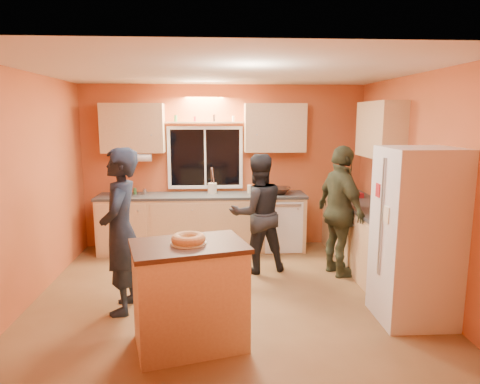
{
  "coord_description": "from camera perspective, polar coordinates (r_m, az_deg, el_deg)",
  "views": [
    {
      "loc": [
        -0.16,
        -4.89,
        2.09
      ],
      "look_at": [
        0.16,
        0.4,
        1.16
      ],
      "focal_mm": 32.0,
      "sensor_mm": 36.0,
      "label": 1
    }
  ],
  "objects": [
    {
      "name": "ground",
      "position": [
        5.32,
        -1.55,
        -13.2
      ],
      "size": [
        4.5,
        4.5,
        0.0
      ],
      "primitive_type": "plane",
      "color": "brown",
      "rests_on": "ground"
    },
    {
      "name": "room_shell",
      "position": [
        5.33,
        -0.49,
        4.85
      ],
      "size": [
        4.54,
        4.04,
        2.61
      ],
      "color": "#CB5C34",
      "rests_on": "ground"
    },
    {
      "name": "back_counter",
      "position": [
        6.79,
        -1.94,
        -4.02
      ],
      "size": [
        4.23,
        0.62,
        0.9
      ],
      "color": "tan",
      "rests_on": "ground"
    },
    {
      "name": "right_counter",
      "position": [
        6.02,
        17.28,
        -6.34
      ],
      "size": [
        0.62,
        1.84,
        0.9
      ],
      "color": "tan",
      "rests_on": "ground"
    },
    {
      "name": "refrigerator",
      "position": [
        4.73,
        22.42,
        -5.43
      ],
      "size": [
        0.72,
        0.7,
        1.8
      ],
      "primitive_type": "cube",
      "color": "silver",
      "rests_on": "ground"
    },
    {
      "name": "island",
      "position": [
        4.05,
        -6.73,
        -13.38
      ],
      "size": [
        1.15,
        0.92,
        0.98
      ],
      "rotation": [
        0.0,
        0.0,
        0.26
      ],
      "color": "tan",
      "rests_on": "ground"
    },
    {
      "name": "bundt_pastry",
      "position": [
        3.87,
        -6.89,
        -6.22
      ],
      "size": [
        0.31,
        0.31,
        0.09
      ],
      "primitive_type": "torus",
      "color": "tan",
      "rests_on": "island"
    },
    {
      "name": "person_left",
      "position": [
        4.75,
        -15.61,
        -5.07
      ],
      "size": [
        0.43,
        0.65,
        1.78
      ],
      "primitive_type": "imported",
      "rotation": [
        0.0,
        0.0,
        -1.58
      ],
      "color": "black",
      "rests_on": "ground"
    },
    {
      "name": "person_center",
      "position": [
        5.8,
        2.34,
        -2.85
      ],
      "size": [
        0.91,
        0.79,
        1.61
      ],
      "primitive_type": "imported",
      "rotation": [
        0.0,
        0.0,
        3.39
      ],
      "color": "black",
      "rests_on": "ground"
    },
    {
      "name": "person_right",
      "position": [
        5.79,
        13.26,
        -2.54
      ],
      "size": [
        0.66,
        1.09,
        1.73
      ],
      "primitive_type": "imported",
      "rotation": [
        0.0,
        0.0,
        1.82
      ],
      "color": "#313723",
      "rests_on": "ground"
    },
    {
      "name": "mixing_bowl",
      "position": [
        6.77,
        5.04,
        0.2
      ],
      "size": [
        0.47,
        0.47,
        0.1
      ],
      "primitive_type": "imported",
      "rotation": [
        0.0,
        0.0,
        -0.17
      ],
      "color": "black",
      "rests_on": "back_counter"
    },
    {
      "name": "utensil_crock",
      "position": [
        6.74,
        -3.72,
        0.49
      ],
      "size": [
        0.14,
        0.14,
        0.17
      ],
      "primitive_type": "cylinder",
      "color": "beige",
      "rests_on": "back_counter"
    },
    {
      "name": "potted_plant",
      "position": [
        5.13,
        20.02,
        -2.38
      ],
      "size": [
        0.31,
        0.28,
        0.3
      ],
      "primitive_type": "imported",
      "rotation": [
        0.0,
        0.0,
        -0.21
      ],
      "color": "gray",
      "rests_on": "right_counter"
    },
    {
      "name": "red_box",
      "position": [
        6.65,
        15.36,
        -0.42
      ],
      "size": [
        0.18,
        0.15,
        0.07
      ],
      "primitive_type": "cube",
      "rotation": [
        0.0,
        0.0,
        0.17
      ],
      "color": "#A51920",
      "rests_on": "right_counter"
    }
  ]
}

